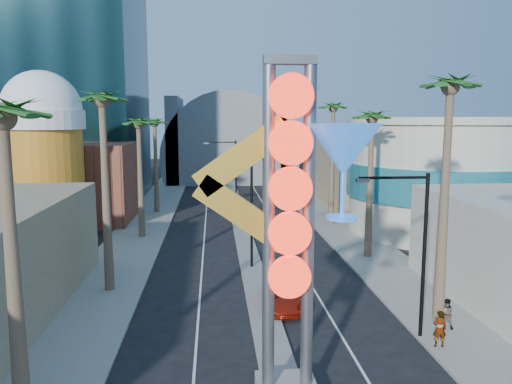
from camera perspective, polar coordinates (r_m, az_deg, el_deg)
name	(u,v)px	position (r m, az deg, el deg)	size (l,w,h in m)	color
sidewalk_west	(144,225)	(50.49, -12.66, -3.73)	(5.00, 100.00, 0.15)	gray
sidewalk_east	(333,222)	(51.46, 8.83, -3.40)	(5.00, 100.00, 0.15)	gray
median	(239,218)	(53.02, -1.98, -2.96)	(1.60, 84.00, 0.15)	gray
hotel_tower	(53,0)	(70.26, -22.15, 19.69)	(20.00, 20.00, 50.00)	black
brick_filler_west	(83,183)	(54.02, -19.21, 1.01)	(10.00, 10.00, 8.00)	brown
filler_east	(360,162)	(64.89, 11.81, 3.34)	(10.00, 20.00, 10.00)	#8F795C
beer_mug	(44,150)	(46.31, -23.07, 4.45)	(7.00, 7.00, 14.50)	#C17519
turquoise_building	(438,176)	(48.79, 20.13, 1.70)	(16.60, 16.60, 10.60)	beige
canopy	(229,155)	(86.19, -3.15, 4.23)	(22.00, 16.00, 22.00)	slate
neon_sign	(312,210)	(17.52, 6.41, -2.03)	(6.53, 2.60, 12.55)	gray
streetlight_0	(259,200)	(34.53, 0.40, -0.95)	(3.79, 0.25, 8.00)	black
streetlight_1	(231,167)	(58.23, -2.85, 2.83)	(3.79, 0.25, 8.00)	black
streetlight_2	(415,241)	(24.48, 17.71, -5.32)	(3.45, 0.25, 8.00)	black
palm_0	(3,136)	(17.18, -26.93, 5.73)	(2.40, 2.40, 11.70)	brown
palm_1	(102,112)	(30.61, -17.17, 8.68)	(2.40, 2.40, 12.70)	brown
palm_2	(139,130)	(44.41, -13.27, 6.87)	(2.40, 2.40, 11.20)	brown
palm_3	(155,128)	(56.31, -11.50, 7.18)	(2.40, 2.40, 11.20)	brown
palm_5	(450,102)	(26.60, 21.26, 9.55)	(2.40, 2.40, 13.20)	brown
palm_6	(372,126)	(37.76, 13.11, 7.34)	(2.40, 2.40, 11.70)	brown
palm_7	(333,115)	(49.31, 8.82, 8.67)	(2.40, 2.40, 12.70)	brown
red_pickup	(283,295)	(28.55, 3.11, -11.67)	(2.27, 4.92, 1.37)	#981A0B
pedestrian_a	(440,329)	(24.93, 20.24, -14.45)	(0.62, 0.41, 1.71)	gray
pedestrian_b	(446,314)	(27.06, 20.91, -12.85)	(0.75, 0.58, 1.54)	gray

